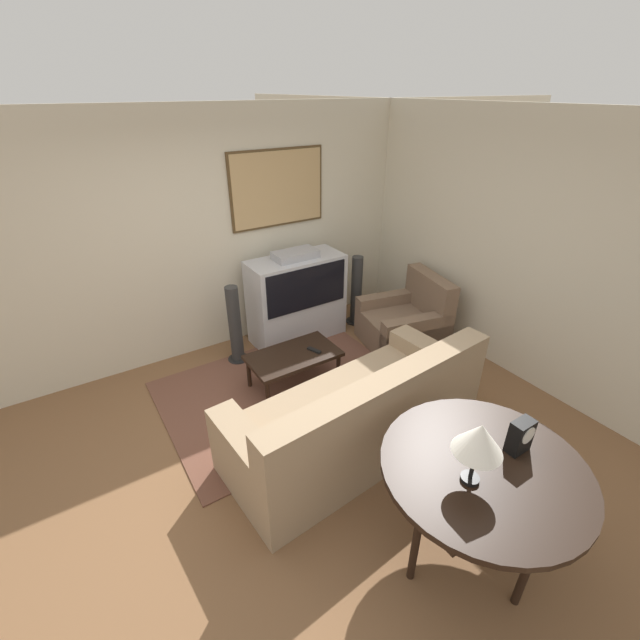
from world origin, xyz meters
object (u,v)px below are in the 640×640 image
Objects in this scene: speaker_tower_left at (235,327)px; speaker_tower_right at (356,292)px; coffee_table at (293,357)px; mantel_clock at (520,436)px; table_lamp at (479,439)px; couch at (357,418)px; console_table at (484,473)px; tv at (297,298)px; armchair at (405,323)px.

speaker_tower_left is 1.71m from speaker_tower_right.
coffee_table is 0.84m from speaker_tower_left.
mantel_clock reaches higher than speaker_tower_right.
speaker_tower_right is (1.06, 3.06, -0.49)m from mantel_clock.
mantel_clock reaches higher than coffee_table.
coffee_table is 2.23× the size of table_lamp.
table_lamp is 0.45× the size of speaker_tower_right.
mantel_clock is 0.24× the size of speaker_tower_right.
couch is 2.48× the size of speaker_tower_right.
console_table is 0.33m from mantel_clock.
table_lamp is 0.45× the size of speaker_tower_left.
tv reaches higher than speaker_tower_right.
table_lamp reaches higher than couch.
speaker_tower_right is at bearing -5.68° from tv.
mantel_clock is (0.33, -2.29, 0.59)m from coffee_table.
couch is at bearing -89.28° from coffee_table.
armchair is 2.70m from mantel_clock.
mantel_clock reaches higher than armchair.
table_lamp reaches higher than coffee_table.
mantel_clock is 0.24× the size of speaker_tower_left.
speaker_tower_right reaches higher than couch.
speaker_tower_right reaches higher than coffee_table.
armchair reaches higher than coffee_table.
mantel_clock is at bearing -0.16° from table_lamp.
tv is 1.37m from armchair.
armchair is at bearing -38.88° from tv.
console_table is (0.06, -2.27, 0.41)m from coffee_table.
speaker_tower_left reaches higher than couch.
console_table is 1.34× the size of speaker_tower_left.
armchair is 2.78m from console_table.
coffee_table is at bearing 87.30° from table_lamp.
tv is 3.17m from mantel_clock.
speaker_tower_right reaches higher than console_table.
mantel_clock is (-1.25, -2.30, 0.66)m from armchair.
mantel_clock is at bearing -109.20° from speaker_tower_right.
couch is 2.47× the size of coffee_table.
coffee_table is (-0.01, 1.08, 0.02)m from couch.
table_lamp is 3.14m from speaker_tower_left.
coffee_table is at bearing -122.25° from tv.
armchair is (1.04, -0.84, -0.27)m from tv.
armchair is 1.12× the size of speaker_tower_left.
console_table is at bearing -88.58° from coffee_table.
tv is 0.50× the size of couch.
tv is 5.05× the size of mantel_clock.
armchair is 1.12× the size of speaker_tower_right.
armchair is at bearing -75.93° from speaker_tower_right.
tv is at bearing -109.43° from couch.
speaker_tower_right reaches higher than armchair.
mantel_clock is at bearing -93.82° from tv.
speaker_tower_left is at bearing 97.00° from console_table.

